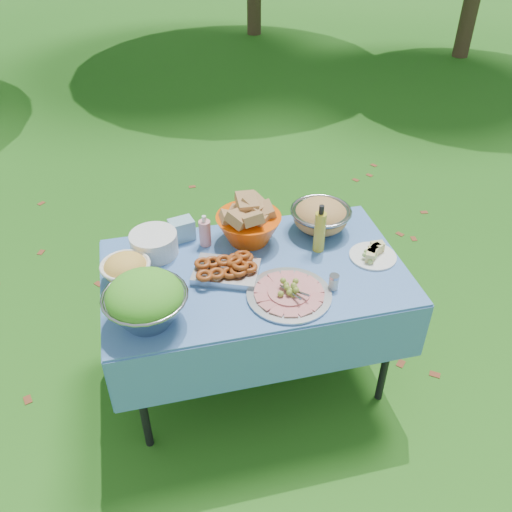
% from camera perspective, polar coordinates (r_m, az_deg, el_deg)
% --- Properties ---
extents(ground, '(80.00, 80.00, 0.00)m').
position_cam_1_polar(ground, '(3.17, -0.14, -12.24)').
color(ground, '#0D380A').
rests_on(ground, ground).
extents(picnic_table, '(1.46, 0.86, 0.76)m').
position_cam_1_polar(picnic_table, '(2.89, -0.15, -7.35)').
color(picnic_table, '#7DC0F0').
rests_on(picnic_table, ground).
extents(salad_bowl, '(0.43, 0.43, 0.24)m').
position_cam_1_polar(salad_bowl, '(2.34, -11.57, -4.61)').
color(salad_bowl, gray).
rests_on(salad_bowl, picnic_table).
extents(pasta_bowl_white, '(0.27, 0.27, 0.13)m').
position_cam_1_polar(pasta_bowl_white, '(2.62, -13.56, -1.24)').
color(pasta_bowl_white, silver).
rests_on(pasta_bowl_white, picnic_table).
extents(plate_stack, '(0.24, 0.24, 0.12)m').
position_cam_1_polar(plate_stack, '(2.76, -10.69, 1.29)').
color(plate_stack, silver).
rests_on(plate_stack, picnic_table).
extents(wipes_box, '(0.14, 0.11, 0.11)m').
position_cam_1_polar(wipes_box, '(2.85, -7.82, 2.80)').
color(wipes_box, '#85B8CD').
rests_on(wipes_box, picnic_table).
extents(sanitizer_bottle, '(0.08, 0.08, 0.17)m').
position_cam_1_polar(sanitizer_bottle, '(2.77, -5.41, 2.71)').
color(sanitizer_bottle, pink).
rests_on(sanitizer_bottle, picnic_table).
extents(bread_bowl, '(0.43, 0.43, 0.22)m').
position_cam_1_polar(bread_bowl, '(2.78, -0.78, 3.60)').
color(bread_bowl, '#EA4C05').
rests_on(bread_bowl, picnic_table).
extents(pasta_bowl_steel, '(0.41, 0.41, 0.17)m').
position_cam_1_polar(pasta_bowl_steel, '(2.90, 6.81, 4.23)').
color(pasta_bowl_steel, gray).
rests_on(pasta_bowl_steel, picnic_table).
extents(fried_tray, '(0.37, 0.32, 0.07)m').
position_cam_1_polar(fried_tray, '(2.59, -3.16, -1.36)').
color(fried_tray, '#AFB0B4').
rests_on(fried_tray, picnic_table).
extents(charcuterie_platter, '(0.48, 0.48, 0.09)m').
position_cam_1_polar(charcuterie_platter, '(2.47, 3.54, -3.43)').
color(charcuterie_platter, '#9FA2A6').
rests_on(charcuterie_platter, picnic_table).
extents(oil_bottle, '(0.07, 0.07, 0.26)m').
position_cam_1_polar(oil_bottle, '(2.71, 6.75, 2.92)').
color(oil_bottle, gold).
rests_on(oil_bottle, picnic_table).
extents(cheese_plate, '(0.30, 0.30, 0.06)m').
position_cam_1_polar(cheese_plate, '(2.76, 12.26, 0.43)').
color(cheese_plate, silver).
rests_on(cheese_plate, picnic_table).
extents(shaker, '(0.06, 0.06, 0.08)m').
position_cam_1_polar(shaker, '(2.54, 8.19, -2.71)').
color(shaker, silver).
rests_on(shaker, picnic_table).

